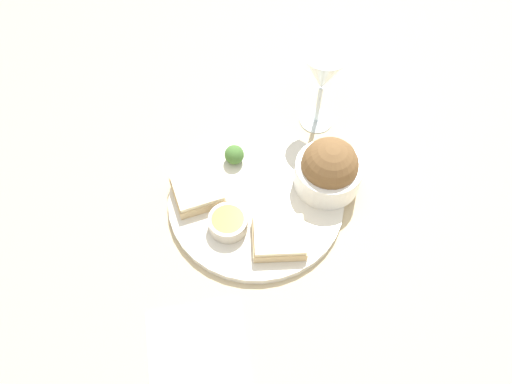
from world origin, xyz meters
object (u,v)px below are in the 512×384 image
cheese_toast_near (279,238)px  cheese_toast_far (197,191)px  salad_bowl (329,169)px  wine_glass (323,74)px  napkin (196,348)px  sauce_ramekin (228,222)px

cheese_toast_near → cheese_toast_far: 0.16m
salad_bowl → wine_glass: wine_glass is taller
cheese_toast_near → salad_bowl: bearing=60.5°
cheese_toast_far → wine_glass: 0.29m
cheese_toast_far → napkin: (0.04, -0.25, -0.02)m
cheese_toast_near → cheese_toast_far: same height
napkin → sauce_ramekin: bearing=85.0°
sauce_ramekin → cheese_toast_near: 0.08m
cheese_toast_far → salad_bowl: bearing=13.7°
wine_glass → napkin: 0.48m
salad_bowl → wine_glass: bearing=99.7°
cheese_toast_far → napkin: size_ratio=0.62×
salad_bowl → sauce_ramekin: salad_bowl is taller
salad_bowl → napkin: bearing=-119.3°
napkin → cheese_toast_far: bearing=99.9°
salad_bowl → sauce_ramekin: size_ratio=1.75×
cheese_toast_near → cheese_toast_far: (-0.14, 0.07, 0.00)m
sauce_ramekin → cheese_toast_near: size_ratio=0.67×
sauce_ramekin → cheese_toast_far: same height
wine_glass → cheese_toast_near: bearing=-99.2°
sauce_ramekin → cheese_toast_far: size_ratio=0.60×
salad_bowl → cheese_toast_near: (-0.07, -0.12, -0.03)m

